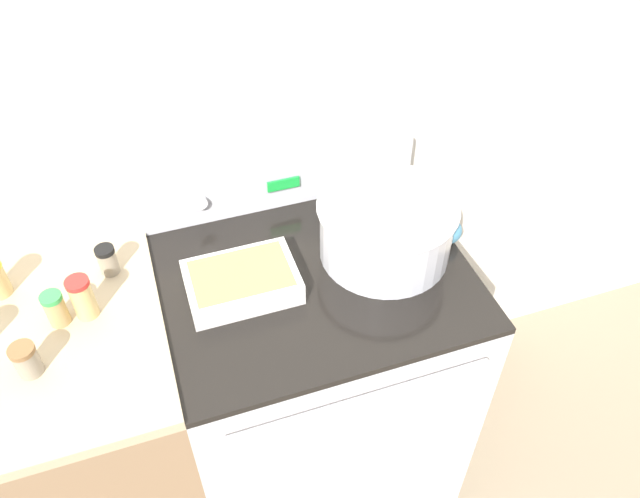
# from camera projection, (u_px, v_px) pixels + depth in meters

# --- Properties ---
(kitchen_wall) EXTENTS (8.00, 0.05, 2.50)m
(kitchen_wall) POSITION_uv_depth(u_px,v_px,m) (270.00, 99.00, 1.61)
(kitchen_wall) COLOR silver
(kitchen_wall) RESTS_ON ground_plane
(stove_range) EXTENTS (0.77, 0.67, 0.96)m
(stove_range) POSITION_uv_depth(u_px,v_px,m) (316.00, 381.00, 1.90)
(stove_range) COLOR #BCBCC1
(stove_range) RESTS_ON ground_plane
(control_panel) EXTENTS (0.77, 0.07, 0.15)m
(control_panel) POSITION_uv_depth(u_px,v_px,m) (280.00, 180.00, 1.72)
(control_panel) COLOR #BCBCC1
(control_panel) RESTS_ON stove_range
(side_counter) EXTENTS (0.52, 0.64, 0.97)m
(side_counter) POSITION_uv_depth(u_px,v_px,m) (97.00, 442.00, 1.75)
(side_counter) COLOR #896B4C
(side_counter) RESTS_ON ground_plane
(mixing_bowl) EXTENTS (0.35, 0.35, 0.16)m
(mixing_bowl) POSITION_uv_depth(u_px,v_px,m) (386.00, 226.00, 1.56)
(mixing_bowl) COLOR silver
(mixing_bowl) RESTS_ON stove_range
(casserole_dish) EXTENTS (0.26, 0.18, 0.06)m
(casserole_dish) POSITION_uv_depth(u_px,v_px,m) (242.00, 281.00, 1.50)
(casserole_dish) COLOR silver
(casserole_dish) RESTS_ON stove_range
(ladle) EXTENTS (0.07, 0.30, 0.07)m
(ladle) POSITION_uv_depth(u_px,v_px,m) (445.00, 228.00, 1.64)
(ladle) COLOR teal
(ladle) RESTS_ON stove_range
(spice_jar_black_cap) EXTENTS (0.05, 0.05, 0.08)m
(spice_jar_black_cap) POSITION_uv_depth(u_px,v_px,m) (107.00, 260.00, 1.52)
(spice_jar_black_cap) COLOR gray
(spice_jar_black_cap) RESTS_ON side_counter
(spice_jar_red_cap) EXTENTS (0.05, 0.05, 0.11)m
(spice_jar_red_cap) POSITION_uv_depth(u_px,v_px,m) (83.00, 297.00, 1.42)
(spice_jar_red_cap) COLOR tan
(spice_jar_red_cap) RESTS_ON side_counter
(spice_jar_green_cap) EXTENTS (0.05, 0.05, 0.09)m
(spice_jar_green_cap) POSITION_uv_depth(u_px,v_px,m) (56.00, 309.00, 1.41)
(spice_jar_green_cap) COLOR tan
(spice_jar_green_cap) RESTS_ON side_counter
(spice_jar_brown_cap) EXTENTS (0.05, 0.05, 0.08)m
(spice_jar_brown_cap) POSITION_uv_depth(u_px,v_px,m) (26.00, 360.00, 1.31)
(spice_jar_brown_cap) COLOR gray
(spice_jar_brown_cap) RESTS_ON side_counter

